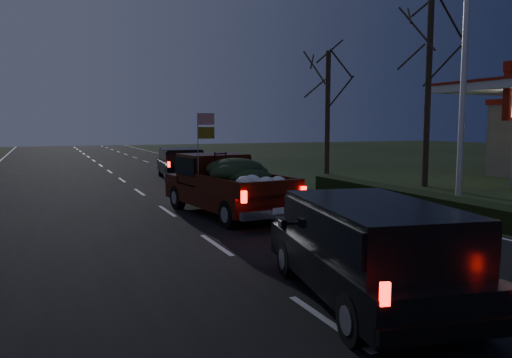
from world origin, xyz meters
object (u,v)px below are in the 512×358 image
object	(u,v)px
light_pole	(465,45)
pickup_truck	(226,181)
lead_suv	(180,160)
rear_suv	(370,242)

from	to	relation	value
light_pole	pickup_truck	distance (m)	9.21
pickup_truck	lead_suv	bearing A→B (deg)	75.82
lead_suv	pickup_truck	bearing A→B (deg)	-90.87
rear_suv	lead_suv	bearing A→B (deg)	94.63
pickup_truck	lead_suv	world-z (taller)	pickup_truck
light_pole	pickup_truck	size ratio (longest dim) A/B	1.63
light_pole	rear_suv	world-z (taller)	light_pole
lead_suv	rear_suv	world-z (taller)	rear_suv
light_pole	lead_suv	size ratio (longest dim) A/B	1.95
light_pole	pickup_truck	xyz separation A→B (m)	(-7.90, 1.72, -4.42)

